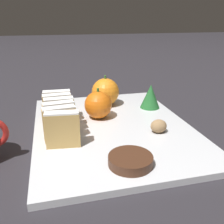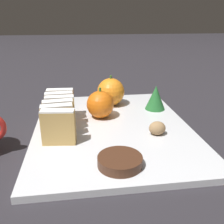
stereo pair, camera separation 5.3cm
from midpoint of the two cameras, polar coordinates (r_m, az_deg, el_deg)
The scene contains 13 objects.
ground_plane at distance 0.55m, azimuth 2.78°, elevation -4.17°, with size 6.00×6.00×0.00m, color #28262B.
serving_platter at distance 0.54m, azimuth 2.79°, elevation -3.60°, with size 0.33×0.42×0.01m.
stollen_slice_front at distance 0.46m, azimuth -8.91°, elevation -3.50°, with size 0.06×0.03×0.07m.
stollen_slice_second at distance 0.48m, azimuth -9.33°, elevation -2.19°, with size 0.06×0.03×0.07m.
stollen_slice_third at distance 0.51m, azimuth -9.21°, elevation -0.99°, with size 0.06×0.03×0.07m.
stollen_slice_fourth at distance 0.53m, azimuth -8.99°, elevation 0.11°, with size 0.06×0.02×0.07m.
stollen_slice_fifth at distance 0.56m, azimuth -9.25°, elevation 1.08°, with size 0.06×0.02×0.07m.
stollen_slice_sixth at distance 0.58m, azimuth -9.15°, elevation 1.99°, with size 0.06×0.02×0.07m.
orange_near at distance 0.57m, azimuth -0.05°, elevation 1.71°, with size 0.06×0.06×0.07m.
orange_far at distance 0.65m, azimuth 2.05°, elevation 4.60°, with size 0.07×0.07×0.08m.
walnut at distance 0.51m, azimuth 13.28°, elevation -3.68°, with size 0.03×0.03×0.03m.
chocolate_cookie at distance 0.40m, azimuth 5.70°, elevation -11.21°, with size 0.07×0.07×0.02m.
evergreen_sprig at distance 0.64m, azimuth 12.29°, elevation 3.21°, with size 0.05×0.05×0.06m.
Camera 2 is at (-0.07, -0.49, 0.23)m, focal length 40.00 mm.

